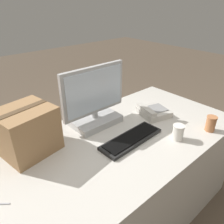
% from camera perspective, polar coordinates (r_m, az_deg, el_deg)
% --- Properties ---
extents(ground_plane, '(12.00, 12.00, 0.00)m').
position_cam_1_polar(ground_plane, '(1.97, 1.15, -24.76)').
color(ground_plane, brown).
extents(office_desk, '(1.80, 0.90, 0.74)m').
position_cam_1_polar(office_desk, '(1.69, 1.28, -17.22)').
color(office_desk, beige).
rests_on(office_desk, ground_plane).
extents(monitor, '(0.50, 0.24, 0.43)m').
position_cam_1_polar(monitor, '(1.54, -4.59, 2.27)').
color(monitor, '#B7B7B7').
rests_on(monitor, office_desk).
extents(keyboard, '(0.45, 0.16, 0.03)m').
position_cam_1_polar(keyboard, '(1.43, 5.04, -6.98)').
color(keyboard, black).
rests_on(keyboard, office_desk).
extents(desk_phone, '(0.25, 0.26, 0.08)m').
position_cam_1_polar(desk_phone, '(1.74, 10.66, 0.13)').
color(desk_phone, beige).
rests_on(desk_phone, office_desk).
extents(paper_cup_left, '(0.08, 0.08, 0.10)m').
position_cam_1_polar(paper_cup_left, '(1.48, 16.87, -5.09)').
color(paper_cup_left, white).
rests_on(paper_cup_left, office_desk).
extents(paper_cup_right, '(0.07, 0.07, 0.11)m').
position_cam_1_polar(paper_cup_right, '(1.65, 24.40, -2.77)').
color(paper_cup_right, '#BC7547').
rests_on(paper_cup_right, office_desk).
extents(cardboard_box, '(0.34, 0.32, 0.28)m').
position_cam_1_polar(cardboard_box, '(1.36, -21.37, -4.58)').
color(cardboard_box, '#9E754C').
rests_on(cardboard_box, office_desk).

